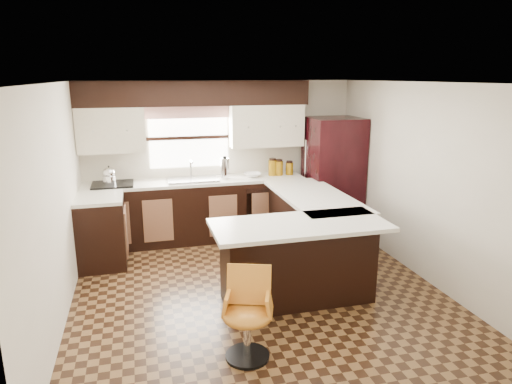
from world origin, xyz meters
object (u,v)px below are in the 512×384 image
object	(u,v)px
bar_chair	(247,316)
peninsula_return	(298,263)
refrigerator	(333,177)
peninsula_long	(310,231)

from	to	relation	value
bar_chair	peninsula_return	bearing A→B (deg)	68.35
refrigerator	bar_chair	bearing A→B (deg)	-125.45
peninsula_return	bar_chair	world-z (taller)	peninsula_return
peninsula_return	bar_chair	distance (m)	1.22
peninsula_return	peninsula_long	bearing A→B (deg)	61.70
peninsula_return	refrigerator	xyz separation A→B (m)	(1.31, 2.04, 0.47)
peninsula_return	bar_chair	xyz separation A→B (m)	(-0.80, -0.92, -0.04)
peninsula_long	refrigerator	size ratio (longest dim) A/B	1.06
peninsula_long	bar_chair	size ratio (longest dim) A/B	2.37
peninsula_return	bar_chair	size ratio (longest dim) A/B	2.01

